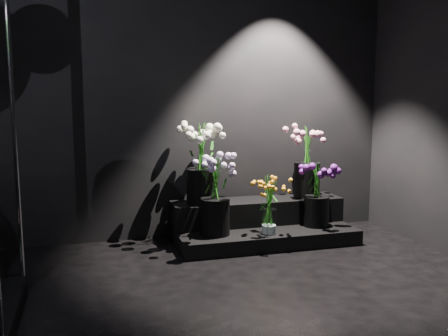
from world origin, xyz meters
name	(u,v)px	position (x,y,z in m)	size (l,w,h in m)	color
floor	(257,326)	(0.00, 0.00, 0.00)	(4.00, 4.00, 0.00)	black
wall_back	(185,89)	(0.00, 2.00, 1.40)	(4.00, 4.00, 0.00)	black
display_riser	(261,224)	(0.64, 1.67, 0.15)	(1.63, 0.73, 0.36)	black
bouquet_orange_bells	(269,204)	(0.61, 1.38, 0.40)	(0.32, 0.32, 0.51)	white
bouquet_lilac	(215,190)	(0.15, 1.48, 0.53)	(0.43, 0.43, 0.68)	black
bouquet_purple	(317,190)	(1.13, 1.51, 0.48)	(0.39, 0.39, 0.60)	black
bouquet_cream_roses	(202,159)	(0.09, 1.74, 0.77)	(0.46, 0.46, 0.74)	black
bouquet_pink_roses	(307,157)	(1.13, 1.74, 0.76)	(0.46, 0.46, 0.68)	black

